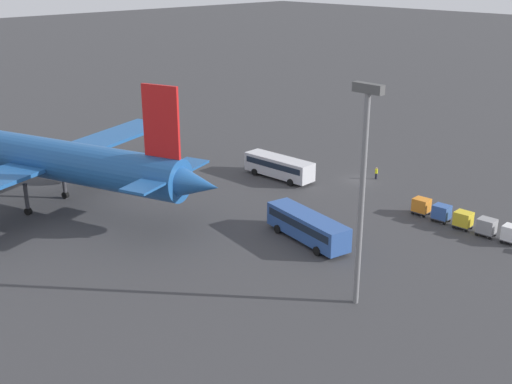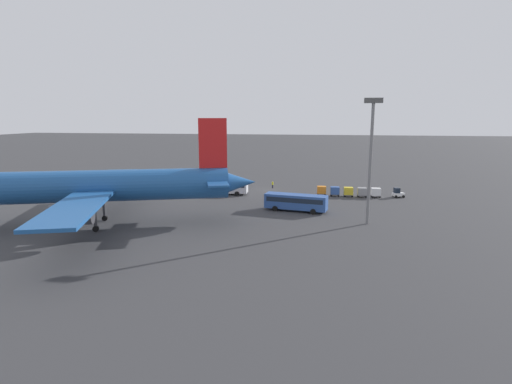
# 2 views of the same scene
# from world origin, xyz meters

# --- Properties ---
(ground_plane) EXTENTS (600.00, 600.00, 0.00)m
(ground_plane) POSITION_xyz_m (0.00, 0.00, 0.00)
(ground_plane) COLOR #38383A
(airplane) EXTENTS (52.83, 46.25, 17.02)m
(airplane) POSITION_xyz_m (22.82, 37.24, 6.40)
(airplane) COLOR #1E5193
(airplane) RESTS_ON ground
(shuttle_bus_near) EXTENTS (11.07, 3.68, 3.07)m
(shuttle_bus_near) POSITION_xyz_m (8.50, 7.54, 1.85)
(shuttle_bus_near) COLOR silver
(shuttle_bus_near) RESTS_ON ground
(shuttle_bus_far) EXTENTS (11.81, 4.87, 3.12)m
(shuttle_bus_far) POSITION_xyz_m (-8.84, 21.07, 1.88)
(shuttle_bus_far) COLOR #2D5199
(shuttle_bus_far) RESTS_ON ground
(worker_person) EXTENTS (0.38, 0.38, 1.74)m
(worker_person) POSITION_xyz_m (-1.48, -2.11, 0.87)
(worker_person) COLOR #1E1E2D
(worker_person) RESTS_ON ground
(cargo_cart_white) EXTENTS (2.09, 1.79, 2.06)m
(cargo_cart_white) POSITION_xyz_m (-25.01, 5.47, 1.19)
(cargo_cart_white) COLOR #38383D
(cargo_cart_white) RESTS_ON ground
(cargo_cart_grey) EXTENTS (2.09, 1.79, 2.06)m
(cargo_cart_grey) POSITION_xyz_m (-22.10, 5.54, 1.19)
(cargo_cart_grey) COLOR #38383D
(cargo_cart_grey) RESTS_ON ground
(cargo_cart_yellow) EXTENTS (2.09, 1.79, 2.06)m
(cargo_cart_yellow) POSITION_xyz_m (-19.20, 5.50, 1.19)
(cargo_cart_yellow) COLOR #38383D
(cargo_cart_yellow) RESTS_ON ground
(cargo_cart_blue) EXTENTS (2.09, 1.79, 2.06)m
(cargo_cart_blue) POSITION_xyz_m (-16.29, 5.37, 1.19)
(cargo_cart_blue) COLOR #38383D
(cargo_cart_blue) RESTS_ON ground
(cargo_cart_orange) EXTENTS (2.09, 1.79, 2.06)m
(cargo_cart_orange) POSITION_xyz_m (-13.38, 5.13, 1.19)
(cargo_cart_orange) COLOR #38383D
(cargo_cart_orange) RESTS_ON ground
(light_pole) EXTENTS (2.80, 0.70, 20.11)m
(light_pole) POSITION_xyz_m (-21.02, 28.15, 12.12)
(light_pole) COLOR slate
(light_pole) RESTS_ON ground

